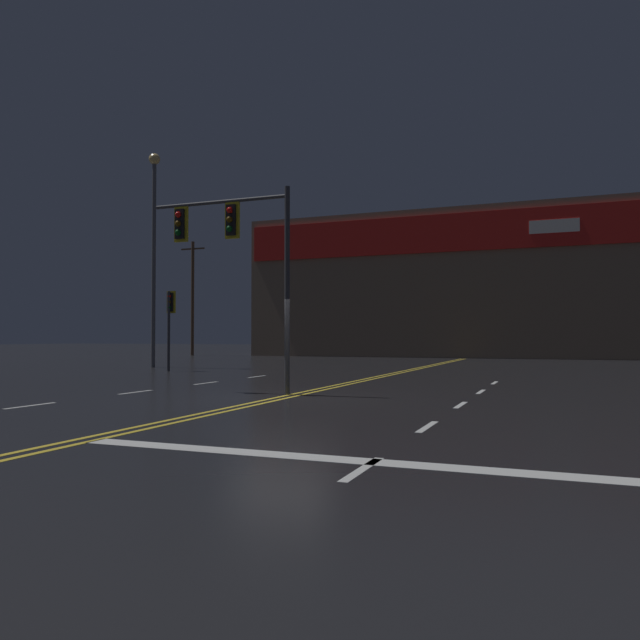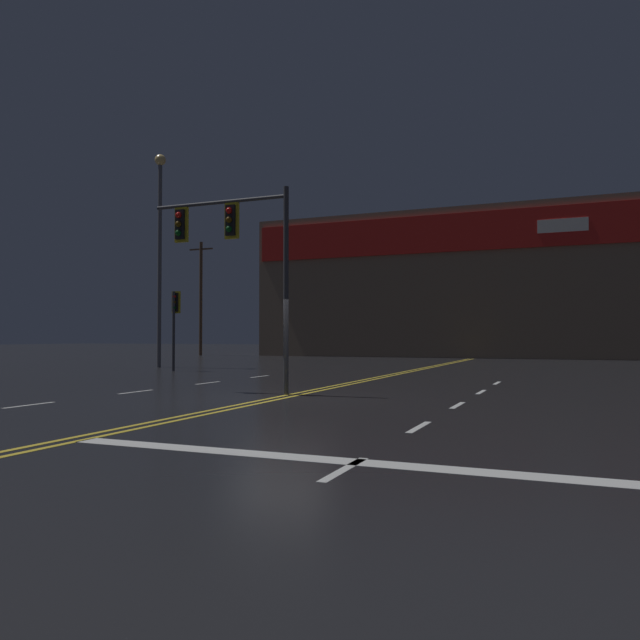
# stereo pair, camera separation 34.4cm
# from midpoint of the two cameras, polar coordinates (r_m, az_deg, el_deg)

# --- Properties ---
(ground_plane) EXTENTS (200.00, 200.00, 0.00)m
(ground_plane) POSITION_cam_midpoint_polar(r_m,az_deg,el_deg) (15.58, -4.21, -7.13)
(ground_plane) COLOR black
(road_markings) EXTENTS (13.04, 60.00, 0.01)m
(road_markings) POSITION_cam_midpoint_polar(r_m,az_deg,el_deg) (14.20, -3.49, -7.65)
(road_markings) COLOR gold
(road_markings) RESTS_ON ground
(traffic_signal_median) EXTENTS (4.18, 0.36, 5.48)m
(traffic_signal_median) POSITION_cam_midpoint_polar(r_m,az_deg,el_deg) (17.31, -8.73, 7.29)
(traffic_signal_median) COLOR #38383D
(traffic_signal_median) RESTS_ON ground
(traffic_signal_corner_northwest) EXTENTS (0.42, 0.36, 3.57)m
(traffic_signal_corner_northwest) POSITION_cam_midpoint_polar(r_m,az_deg,el_deg) (28.60, -13.87, 0.71)
(traffic_signal_corner_northwest) COLOR #38383D
(traffic_signal_corner_northwest) RESTS_ON ground
(streetlight_far_left) EXTENTS (0.56, 0.56, 10.73)m
(streetlight_far_left) POSITION_cam_midpoint_polar(r_m,az_deg,el_deg) (32.59, -15.24, 7.70)
(streetlight_far_left) COLOR #59595E
(streetlight_far_left) RESTS_ON ground
(building_backdrop) EXTENTS (34.08, 10.23, 10.89)m
(building_backdrop) POSITION_cam_midpoint_polar(r_m,az_deg,el_deg) (50.34, 13.75, 2.98)
(building_backdrop) COLOR #7A6651
(building_backdrop) RESTS_ON ground
(utility_pole_row) EXTENTS (45.91, 0.26, 11.41)m
(utility_pole_row) POSITION_cam_midpoint_polar(r_m,az_deg,el_deg) (44.46, 14.96, 3.58)
(utility_pole_row) COLOR #4C3828
(utility_pole_row) RESTS_ON ground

